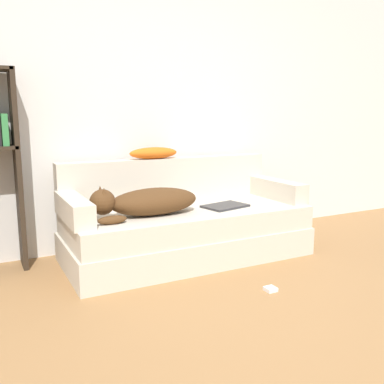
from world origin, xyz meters
The scene contains 10 objects.
ground_plane centered at (0.00, 0.00, 0.00)m, with size 20.00×20.00×0.00m, color #9E7042.
wall_back centered at (0.00, 2.27, 1.35)m, with size 7.45×0.06×2.70m.
couch centered at (0.03, 1.70, 0.20)m, with size 1.97×0.89×0.41m.
couch_backrest centered at (0.03, 2.07, 0.60)m, with size 1.93×0.15×0.38m.
couch_arm_left centered at (-0.88, 1.69, 0.50)m, with size 0.15×0.70×0.17m.
couch_arm_right centered at (0.94, 1.69, 0.50)m, with size 0.15×0.70×0.17m.
dog centered at (-0.36, 1.60, 0.52)m, with size 0.84×0.32×0.25m.
laptop centered at (0.33, 1.59, 0.42)m, with size 0.40×0.31×0.02m.
throw_pillow centered at (-0.11, 2.06, 0.84)m, with size 0.43×0.16×0.10m.
power_adapter centered at (0.21, 0.80, 0.01)m, with size 0.07×0.07×0.03m.
Camera 1 is at (-1.51, -1.36, 1.17)m, focal length 40.00 mm.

